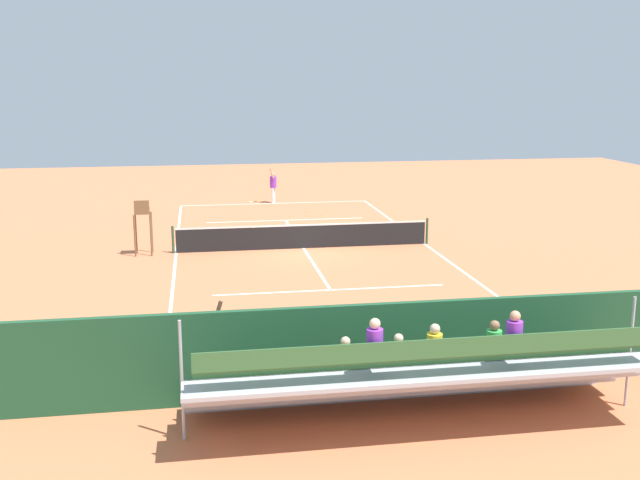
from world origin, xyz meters
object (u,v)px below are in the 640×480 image
Objects in this scene: tennis_net at (303,236)px; tennis_ball_far at (306,211)px; equipment_bag at (384,373)px; tennis_racket at (252,202)px; line_judge at (218,344)px; tennis_ball_near at (320,214)px; tennis_player at (273,184)px; bleacher_stand at (415,375)px; courtside_bench at (458,350)px; umpire_chair at (143,221)px.

tennis_net reaches higher than tennis_ball_far.
equipment_bag is 1.63× the size of tennis_racket.
equipment_bag is 3.78m from line_judge.
tennis_player is at bearing -64.12° from tennis_ball_near.
bleacher_stand is 2.68m from courtside_bench.
umpire_chair reaches higher than equipment_bag.
bleacher_stand is at bearing 86.82° from tennis_ball_far.
tennis_player is at bearing -86.00° from courtside_bench.
bleacher_stand is at bearing 150.37° from line_judge.
courtside_bench is 24.47m from tennis_player.
tennis_net is 5.35× the size of tennis_player.
tennis_ball_far is (-2.52, 3.44, 0.02)m from tennis_racket.
bleacher_stand is 4.37m from line_judge.
tennis_player is 4.52m from tennis_ball_near.
tennis_ball_far is at bearing -60.64° from tennis_ball_near.
umpire_chair is at bearing -59.21° from courtside_bench.
tennis_ball_near is at bearing 119.36° from tennis_ball_far.
umpire_chair reaches higher than tennis_net.
courtside_bench is at bearing 97.12° from tennis_net.
line_judge is (5.65, 20.37, 0.98)m from tennis_ball_near.
tennis_ball_near is at bearing 115.88° from tennis_player.
line_judge reaches higher than courtside_bench.
tennis_racket is (1.20, -11.59, -0.49)m from tennis_net.
umpire_chair reaches higher than tennis_player.
tennis_player is at bearing -90.12° from equipment_bag.
bleacher_stand reaches higher than tennis_net.
tennis_racket is at bearing -87.41° from bleacher_stand.
tennis_player reaches higher than courtside_bench.
equipment_bag is (-6.10, 13.32, -1.13)m from umpire_chair.
umpire_chair is 1.19× the size of courtside_bench.
equipment_bag is 0.47× the size of tennis_player.
tennis_ball_far is 21.97m from line_judge.
courtside_bench reaches higher than equipment_bag.
tennis_net is 11.66m from tennis_racket.
courtside_bench is at bearing -128.23° from bleacher_stand.
umpire_chair reaches higher than tennis_ball_near.
tennis_player is 1.59m from tennis_racket.
tennis_player is at bearing -89.86° from bleacher_stand.
tennis_racket is at bearing -84.08° from tennis_net.
equipment_bag is at bearing 92.52° from tennis_racket.
tennis_ball_far is at bearing -99.22° from tennis_net.
tennis_net is 4.81× the size of umpire_chair.
equipment_bag is at bearing 89.57° from tennis_net.
courtside_bench is at bearing 120.79° from umpire_chair.
tennis_racket is 5.39m from tennis_ball_near.
tennis_ball_near is (-1.98, -20.57, -0.15)m from equipment_bag.
tennis_net is 7.42m from tennis_ball_near.
bleacher_stand is at bearing 92.59° from tennis_racket.
bleacher_stand is 4.23× the size of umpire_chair.
tennis_ball_near is 0.03× the size of line_judge.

